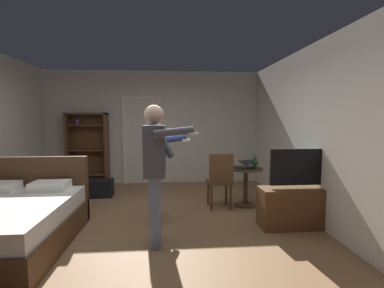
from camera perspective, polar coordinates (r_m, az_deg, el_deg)
name	(u,v)px	position (r m, az deg, el deg)	size (l,w,h in m)	color
ground_plane	(144,231)	(4.19, -9.88, -17.26)	(6.61, 6.61, 0.00)	olive
wall_back	(154,128)	(6.93, -7.80, 3.34)	(5.38, 0.12, 2.74)	silver
wall_right	(325,134)	(4.47, 25.63, 1.81)	(0.12, 6.25, 2.74)	silver
doorway_frame	(142,134)	(6.88, -10.25, 2.06)	(0.93, 0.08, 2.13)	white
bed	(2,223)	(4.28, -34.43, -13.28)	(1.61, 1.92, 1.02)	#4C331E
bookshelf	(88,146)	(6.99, -20.58, -0.48)	(0.94, 0.32, 1.73)	brown
tv_flatscreen	(299,204)	(4.47, 21.08, -11.36)	(1.16, 0.40, 1.16)	brown
side_table	(246,181)	(5.20, 10.97, -7.38)	(0.60, 0.60, 0.70)	#4C331E
laptop	(246,166)	(5.10, 11.00, -4.37)	(0.42, 0.43, 0.15)	black
bottle_on_table	(255,163)	(5.10, 12.80, -3.82)	(0.06, 0.06, 0.25)	#1A431A
wooden_chair	(220,178)	(4.95, 5.80, -7.05)	(0.43, 0.43, 0.99)	brown
person_blue_shirt	(156,164)	(3.50, -7.50, -4.19)	(0.66, 0.56, 1.77)	slate
person_striped_shirt	(155,163)	(4.28, -7.54, -3.87)	(0.70, 0.61, 1.60)	gray
suitcase_dark	(97,188)	(6.06, -18.86, -8.59)	(0.62, 0.32, 0.35)	black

